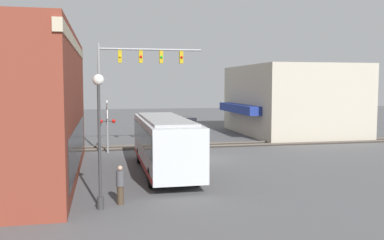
{
  "coord_description": "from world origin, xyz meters",
  "views": [
    {
      "loc": [
        -27.34,
        6.2,
        4.94
      ],
      "look_at": [
        2.62,
        -0.13,
        2.39
      ],
      "focal_mm": 40.0,
      "sensor_mm": 36.0,
      "label": 1
    }
  ],
  "objects_px": {
    "city_bus": "(164,142)",
    "parked_car_red": "(170,132)",
    "pedestrian_by_lamp": "(120,185)",
    "pedestrian_near_bus": "(188,150)",
    "parked_car_white": "(186,124)",
    "streetlamp": "(99,130)",
    "crossing_signal": "(107,121)"
  },
  "relations": [
    {
      "from": "city_bus",
      "to": "parked_car_red",
      "type": "xyz_separation_m",
      "value": [
        14.31,
        -2.6,
        -1.06
      ]
    },
    {
      "from": "pedestrian_by_lamp",
      "to": "pedestrian_near_bus",
      "type": "height_order",
      "value": "pedestrian_near_bus"
    },
    {
      "from": "parked_car_white",
      "to": "streetlamp",
      "type": "bearing_deg",
      "value": 162.11
    },
    {
      "from": "streetlamp",
      "to": "parked_car_white",
      "type": "xyz_separation_m",
      "value": [
        27.64,
        -8.92,
        -2.48
      ]
    },
    {
      "from": "streetlamp",
      "to": "parked_car_white",
      "type": "height_order",
      "value": "streetlamp"
    },
    {
      "from": "crossing_signal",
      "to": "pedestrian_by_lamp",
      "type": "bearing_deg",
      "value": -178.65
    },
    {
      "from": "parked_car_red",
      "to": "crossing_signal",
      "type": "bearing_deg",
      "value": 139.58
    },
    {
      "from": "crossing_signal",
      "to": "streetlamp",
      "type": "distance_m",
      "value": 14.31
    },
    {
      "from": "city_bus",
      "to": "pedestrian_near_bus",
      "type": "distance_m",
      "value": 3.12
    },
    {
      "from": "pedestrian_near_bus",
      "to": "parked_car_red",
      "type": "bearing_deg",
      "value": -3.63
    },
    {
      "from": "parked_car_red",
      "to": "parked_car_white",
      "type": "bearing_deg",
      "value": -22.56
    },
    {
      "from": "crossing_signal",
      "to": "pedestrian_by_lamp",
      "type": "height_order",
      "value": "crossing_signal"
    },
    {
      "from": "crossing_signal",
      "to": "pedestrian_near_bus",
      "type": "xyz_separation_m",
      "value": [
        -5.32,
        -4.88,
        -1.44
      ]
    },
    {
      "from": "parked_car_red",
      "to": "parked_car_white",
      "type": "xyz_separation_m",
      "value": [
        6.74,
        -2.8,
        0.05
      ]
    },
    {
      "from": "pedestrian_by_lamp",
      "to": "crossing_signal",
      "type": "bearing_deg",
      "value": 1.35
    },
    {
      "from": "streetlamp",
      "to": "pedestrian_by_lamp",
      "type": "height_order",
      "value": "streetlamp"
    },
    {
      "from": "city_bus",
      "to": "parked_car_red",
      "type": "height_order",
      "value": "city_bus"
    },
    {
      "from": "streetlamp",
      "to": "crossing_signal",
      "type": "bearing_deg",
      "value": -1.92
    },
    {
      "from": "parked_car_white",
      "to": "pedestrian_by_lamp",
      "type": "relative_size",
      "value": 3.02
    },
    {
      "from": "crossing_signal",
      "to": "streetlamp",
      "type": "xyz_separation_m",
      "value": [
        -14.27,
        0.48,
        0.88
      ]
    },
    {
      "from": "crossing_signal",
      "to": "parked_car_red",
      "type": "relative_size",
      "value": 0.8
    },
    {
      "from": "crossing_signal",
      "to": "pedestrian_by_lamp",
      "type": "relative_size",
      "value": 2.35
    },
    {
      "from": "crossing_signal",
      "to": "pedestrian_near_bus",
      "type": "distance_m",
      "value": 7.36
    },
    {
      "from": "pedestrian_by_lamp",
      "to": "parked_car_white",
      "type": "bearing_deg",
      "value": -16.68
    },
    {
      "from": "crossing_signal",
      "to": "parked_car_red",
      "type": "bearing_deg",
      "value": -40.42
    },
    {
      "from": "crossing_signal",
      "to": "parked_car_white",
      "type": "xyz_separation_m",
      "value": [
        13.37,
        -8.44,
        -1.6
      ]
    },
    {
      "from": "city_bus",
      "to": "pedestrian_by_lamp",
      "type": "height_order",
      "value": "city_bus"
    },
    {
      "from": "city_bus",
      "to": "pedestrian_near_bus",
      "type": "bearing_deg",
      "value": -37.83
    },
    {
      "from": "pedestrian_by_lamp",
      "to": "pedestrian_near_bus",
      "type": "distance_m",
      "value": 9.56
    },
    {
      "from": "city_bus",
      "to": "crossing_signal",
      "type": "distance_m",
      "value": 8.29
    },
    {
      "from": "parked_car_red",
      "to": "parked_car_white",
      "type": "height_order",
      "value": "parked_car_white"
    },
    {
      "from": "streetlamp",
      "to": "parked_car_white",
      "type": "relative_size",
      "value": 1.09
    }
  ]
}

